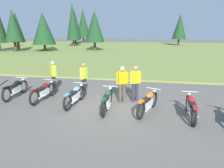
# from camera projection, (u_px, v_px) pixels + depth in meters

# --- Properties ---
(ground_plane) EXTENTS (140.00, 140.00, 0.00)m
(ground_plane) POSITION_uv_depth(u_px,v_px,m) (110.00, 108.00, 8.59)
(ground_plane) COLOR #605B54
(grass_moorland) EXTENTS (80.00, 44.00, 0.10)m
(grass_moorland) POSITION_uv_depth(u_px,v_px,m) (139.00, 50.00, 34.13)
(grass_moorland) COLOR olive
(grass_moorland) RESTS_ON ground
(forest_treeline) EXTENTS (45.69, 29.76, 8.82)m
(forest_treeline) POSITION_uv_depth(u_px,v_px,m) (84.00, 24.00, 38.39)
(forest_treeline) COLOR #47331E
(forest_treeline) RESTS_ON ground
(motorcycle_black) EXTENTS (0.62, 2.10, 0.88)m
(motorcycle_black) POSITION_uv_depth(u_px,v_px,m) (16.00, 89.00, 9.88)
(motorcycle_black) COLOR black
(motorcycle_black) RESTS_ON ground
(motorcycle_maroon) EXTENTS (0.62, 2.10, 0.88)m
(motorcycle_maroon) POSITION_uv_depth(u_px,v_px,m) (44.00, 91.00, 9.43)
(motorcycle_maroon) COLOR black
(motorcycle_maroon) RESTS_ON ground
(motorcycle_sky_blue) EXTENTS (0.62, 2.10, 0.88)m
(motorcycle_sky_blue) POSITION_uv_depth(u_px,v_px,m) (75.00, 95.00, 8.86)
(motorcycle_sky_blue) COLOR black
(motorcycle_sky_blue) RESTS_ON ground
(motorcycle_british_green) EXTENTS (0.62, 2.10, 0.88)m
(motorcycle_british_green) POSITION_uv_depth(u_px,v_px,m) (107.00, 100.00, 8.27)
(motorcycle_british_green) COLOR black
(motorcycle_british_green) RESTS_ON ground
(motorcycle_orange) EXTENTS (0.93, 2.00, 0.88)m
(motorcycle_orange) POSITION_uv_depth(u_px,v_px,m) (148.00, 102.00, 7.99)
(motorcycle_orange) COLOR black
(motorcycle_orange) RESTS_ON ground
(motorcycle_red) EXTENTS (0.62, 2.10, 0.88)m
(motorcycle_red) POSITION_uv_depth(u_px,v_px,m) (191.00, 107.00, 7.51)
(motorcycle_red) COLOR black
(motorcycle_red) RESTS_ON ground
(rider_with_back_turned) EXTENTS (0.48, 0.38, 1.67)m
(rider_with_back_turned) POSITION_uv_depth(u_px,v_px,m) (135.00, 82.00, 9.17)
(rider_with_back_turned) COLOR #2D2D38
(rider_with_back_turned) RESTS_ON ground
(rider_checking_bike) EXTENTS (0.29, 0.54, 1.67)m
(rider_checking_bike) POSITION_uv_depth(u_px,v_px,m) (84.00, 77.00, 10.04)
(rider_checking_bike) COLOR black
(rider_checking_bike) RESTS_ON ground
(rider_in_hivis_vest) EXTENTS (0.41, 0.42, 1.67)m
(rider_in_hivis_vest) POSITION_uv_depth(u_px,v_px,m) (53.00, 74.00, 10.63)
(rider_in_hivis_vest) COLOR black
(rider_in_hivis_vest) RESTS_ON ground
(rider_near_row_end) EXTENTS (0.52, 0.34, 1.67)m
(rider_near_row_end) POSITION_uv_depth(u_px,v_px,m) (122.00, 82.00, 9.03)
(rider_near_row_end) COLOR #4C4233
(rider_near_row_end) RESTS_ON ground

